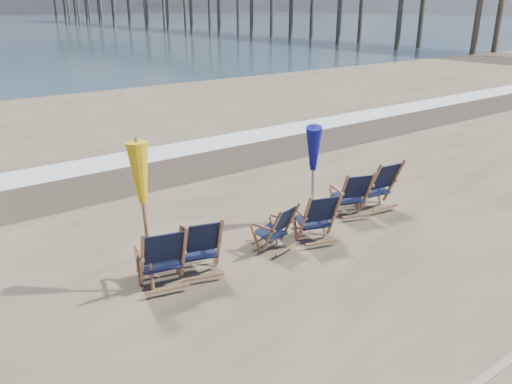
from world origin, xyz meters
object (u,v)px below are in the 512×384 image
at_px(beach_chair_4, 368,193).
at_px(umbrella_blue, 314,151).
at_px(beach_chair_0, 184,255).
at_px(umbrella_yellow, 142,182).
at_px(beach_chair_5, 394,183).
at_px(beach_chair_2, 290,224).
at_px(beach_chair_3, 335,216).
at_px(beach_chair_1, 219,245).
at_px(fishing_pier, 181,1).

bearing_deg(beach_chair_4, umbrella_blue, -5.05).
relative_size(beach_chair_0, umbrella_yellow, 0.49).
relative_size(beach_chair_4, beach_chair_5, 0.91).
height_order(beach_chair_2, beach_chair_3, beach_chair_3).
xyz_separation_m(beach_chair_0, umbrella_blue, (3.11, 0.66, 0.89)).
xyz_separation_m(beach_chair_1, beach_chair_3, (2.23, -0.21, -0.03)).
relative_size(beach_chair_3, umbrella_blue, 0.52).
xyz_separation_m(beach_chair_4, umbrella_blue, (-1.04, 0.47, 0.92)).
height_order(beach_chair_4, beach_chair_5, beach_chair_5).
relative_size(beach_chair_1, beach_chair_5, 0.96).
bearing_deg(beach_chair_2, beach_chair_3, 143.38).
bearing_deg(beach_chair_5, fishing_pier, -109.24).
xyz_separation_m(beach_chair_0, beach_chair_5, (4.93, 0.19, 0.01)).
relative_size(beach_chair_2, fishing_pier, 0.01).
height_order(beach_chair_0, umbrella_blue, umbrella_blue).
height_order(beach_chair_5, fishing_pier, fishing_pier).
relative_size(beach_chair_5, umbrella_yellow, 0.50).
bearing_deg(beach_chair_0, umbrella_blue, -154.69).
relative_size(beach_chair_5, fishing_pier, 0.01).
bearing_deg(beach_chair_1, umbrella_yellow, 2.15).
height_order(beach_chair_3, fishing_pier, fishing_pier).
distance_m(beach_chair_1, umbrella_yellow, 1.56).
bearing_deg(beach_chair_3, beach_chair_5, -150.86).
distance_m(umbrella_blue, fishing_pier, 80.72).
bearing_deg(beach_chair_0, beach_chair_1, -169.85).
bearing_deg(umbrella_blue, beach_chair_5, -14.55).
relative_size(beach_chair_0, beach_chair_2, 1.22).
xyz_separation_m(beach_chair_0, beach_chair_4, (4.15, 0.19, -0.04)).
bearing_deg(umbrella_blue, beach_chair_4, -24.38).
xyz_separation_m(beach_chair_2, umbrella_blue, (1.03, 0.58, 0.99)).
relative_size(beach_chair_3, beach_chair_5, 0.92).
distance_m(beach_chair_0, beach_chair_3, 2.83).
height_order(beach_chair_1, beach_chair_3, beach_chair_1).
height_order(beach_chair_2, umbrella_yellow, umbrella_yellow).
distance_m(beach_chair_2, beach_chair_5, 2.85).
relative_size(beach_chair_3, beach_chair_4, 1.01).
height_order(beach_chair_1, umbrella_blue, umbrella_blue).
distance_m(beach_chair_4, umbrella_yellow, 4.74).
distance_m(beach_chair_0, umbrella_blue, 3.31).
bearing_deg(beach_chair_5, beach_chair_4, 6.52).
bearing_deg(umbrella_yellow, beach_chair_2, -3.90).
bearing_deg(beach_chair_0, beach_chair_5, -164.44).
bearing_deg(beach_chair_1, umbrella_blue, -147.17).
height_order(beach_chair_3, beach_chair_4, beach_chair_3).
relative_size(beach_chair_1, beach_chair_4, 1.06).
distance_m(beach_chair_2, beach_chair_3, 0.80).
xyz_separation_m(beach_chair_3, umbrella_blue, (0.30, 0.90, 0.92)).
height_order(beach_chair_0, fishing_pier, fishing_pier).
distance_m(beach_chair_4, umbrella_blue, 1.47).
bearing_deg(beach_chair_3, umbrella_blue, -90.75).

